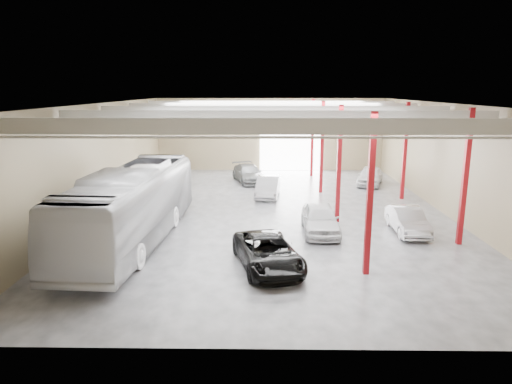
{
  "coord_description": "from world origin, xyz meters",
  "views": [
    {
      "loc": [
        -0.72,
        -28.71,
        7.89
      ],
      "look_at": [
        -1.09,
        -3.65,
        2.2
      ],
      "focal_mm": 32.0,
      "sensor_mm": 36.0,
      "label": 1
    }
  ],
  "objects_px": {
    "car_row_c": "(249,174)",
    "car_row_a": "(320,219)",
    "black_sedan": "(268,252)",
    "coach_bus": "(132,206)",
    "car_right_near": "(407,220)",
    "car_row_b": "(268,187)",
    "car_right_far": "(370,176)"
  },
  "relations": [
    {
      "from": "car_row_c",
      "to": "car_row_a",
      "type": "bearing_deg",
      "value": -89.4
    },
    {
      "from": "car_row_a",
      "to": "car_row_c",
      "type": "height_order",
      "value": "car_row_a"
    },
    {
      "from": "black_sedan",
      "to": "car_row_a",
      "type": "relative_size",
      "value": 1.11
    },
    {
      "from": "coach_bus",
      "to": "car_right_near",
      "type": "xyz_separation_m",
      "value": [
        14.88,
        1.75,
        -1.24
      ]
    },
    {
      "from": "car_row_a",
      "to": "car_row_b",
      "type": "relative_size",
      "value": 1.05
    },
    {
      "from": "car_row_a",
      "to": "car_right_far",
      "type": "relative_size",
      "value": 1.06
    },
    {
      "from": "black_sedan",
      "to": "car_right_far",
      "type": "xyz_separation_m",
      "value": [
        8.77,
        18.38,
        0.03
      ]
    },
    {
      "from": "car_row_a",
      "to": "car_row_c",
      "type": "bearing_deg",
      "value": 108.05
    },
    {
      "from": "black_sedan",
      "to": "car_row_a",
      "type": "distance_m",
      "value": 5.99
    },
    {
      "from": "coach_bus",
      "to": "car_right_near",
      "type": "distance_m",
      "value": 15.03
    },
    {
      "from": "car_row_b",
      "to": "car_row_c",
      "type": "distance_m",
      "value": 5.73
    },
    {
      "from": "black_sedan",
      "to": "car_right_far",
      "type": "relative_size",
      "value": 1.17
    },
    {
      "from": "coach_bus",
      "to": "car_right_near",
      "type": "bearing_deg",
      "value": 9.93
    },
    {
      "from": "coach_bus",
      "to": "car_row_c",
      "type": "distance_m",
      "value": 16.85
    },
    {
      "from": "coach_bus",
      "to": "car_row_c",
      "type": "relative_size",
      "value": 2.77
    },
    {
      "from": "car_row_b",
      "to": "car_right_near",
      "type": "distance_m",
      "value": 11.55
    },
    {
      "from": "car_row_b",
      "to": "car_right_far",
      "type": "height_order",
      "value": "car_right_far"
    },
    {
      "from": "car_right_far",
      "to": "car_row_a",
      "type": "bearing_deg",
      "value": -94.63
    },
    {
      "from": "black_sedan",
      "to": "car_right_near",
      "type": "height_order",
      "value": "black_sedan"
    },
    {
      "from": "coach_bus",
      "to": "black_sedan",
      "type": "bearing_deg",
      "value": -23.57
    },
    {
      "from": "car_right_near",
      "to": "black_sedan",
      "type": "bearing_deg",
      "value": -145.28
    },
    {
      "from": "car_row_a",
      "to": "car_right_near",
      "type": "bearing_deg",
      "value": 1.86
    },
    {
      "from": "car_row_c",
      "to": "car_right_far",
      "type": "relative_size",
      "value": 1.12
    },
    {
      "from": "car_row_b",
      "to": "car_right_near",
      "type": "bearing_deg",
      "value": -42.63
    },
    {
      "from": "car_row_b",
      "to": "car_right_far",
      "type": "distance_m",
      "value": 9.72
    },
    {
      "from": "car_right_near",
      "to": "car_right_far",
      "type": "height_order",
      "value": "car_right_far"
    },
    {
      "from": "black_sedan",
      "to": "car_row_b",
      "type": "xyz_separation_m",
      "value": [
        0.15,
        13.91,
        0.01
      ]
    },
    {
      "from": "car_right_far",
      "to": "car_row_c",
      "type": "bearing_deg",
      "value": -166.6
    },
    {
      "from": "coach_bus",
      "to": "car_row_b",
      "type": "height_order",
      "value": "coach_bus"
    },
    {
      "from": "car_row_a",
      "to": "car_right_near",
      "type": "relative_size",
      "value": 1.1
    },
    {
      "from": "car_row_b",
      "to": "car_row_c",
      "type": "xyz_separation_m",
      "value": [
        -1.61,
        5.5,
        -0.01
      ]
    },
    {
      "from": "car_right_near",
      "to": "car_right_far",
      "type": "distance_m",
      "value": 13.12
    }
  ]
}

